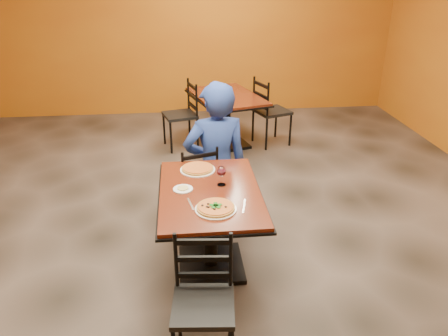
{
  "coord_description": "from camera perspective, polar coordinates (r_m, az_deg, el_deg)",
  "views": [
    {
      "loc": [
        -0.2,
        -3.55,
        2.37
      ],
      "look_at": [
        0.13,
        -0.3,
        0.85
      ],
      "focal_mm": 34.57,
      "sensor_mm": 36.0,
      "label": 1
    }
  ],
  "objects": [
    {
      "name": "side_plate",
      "position": [
        3.49,
        -5.45,
        -2.79
      ],
      "size": [
        0.16,
        0.16,
        0.01
      ],
      "primitive_type": "cylinder",
      "color": "white",
      "rests_on": "table_main"
    },
    {
      "name": "table_second",
      "position": [
        6.18,
        0.33,
        7.9
      ],
      "size": [
        1.16,
        1.44,
        0.75
      ],
      "rotation": [
        0.0,
        0.0,
        0.28
      ],
      "color": "#5C190E",
      "rests_on": "floor"
    },
    {
      "name": "fork",
      "position": [
        3.28,
        -4.44,
        -4.77
      ],
      "size": [
        0.05,
        0.19,
        0.0
      ],
      "primitive_type": "cube",
      "rotation": [
        0.0,
        0.0,
        0.2
      ],
      "color": "silver",
      "rests_on": "table_main"
    },
    {
      "name": "chair_main_near",
      "position": [
        2.86,
        -2.77,
        -17.84
      ],
      "size": [
        0.43,
        0.43,
        0.87
      ],
      "primitive_type": null,
      "rotation": [
        0.0,
        0.0,
        -0.09
      ],
      "color": "black",
      "rests_on": "floor"
    },
    {
      "name": "wall_back",
      "position": [
        7.61,
        -4.6,
        18.3
      ],
      "size": [
        7.0,
        0.01,
        3.0
      ],
      "primitive_type": "cube",
      "color": "#A96012",
      "rests_on": "ground"
    },
    {
      "name": "chair_main_far",
      "position": [
        4.33,
        -3.85,
        -1.91
      ],
      "size": [
        0.47,
        0.47,
        0.84
      ],
      "primitive_type": null,
      "rotation": [
        0.0,
        0.0,
        3.43
      ],
      "color": "black",
      "rests_on": "floor"
    },
    {
      "name": "dip",
      "position": [
        3.49,
        -5.46,
        -2.66
      ],
      "size": [
        0.09,
        0.09,
        0.01
      ],
      "primitive_type": "cylinder",
      "color": "tan",
      "rests_on": "side_plate"
    },
    {
      "name": "knife",
      "position": [
        3.24,
        2.67,
        -5.05
      ],
      "size": [
        0.06,
        0.21,
        0.0
      ],
      "primitive_type": "cube",
      "rotation": [
        0.0,
        0.0,
        -0.22
      ],
      "color": "silver",
      "rests_on": "table_main"
    },
    {
      "name": "chair_second_left",
      "position": [
        6.18,
        -5.86,
        6.93
      ],
      "size": [
        0.53,
        0.53,
        0.95
      ],
      "primitive_type": null,
      "rotation": [
        0.0,
        0.0,
        -1.3
      ],
      "color": "black",
      "rests_on": "floor"
    },
    {
      "name": "chair_second_right",
      "position": [
        6.31,
        6.39,
        7.42
      ],
      "size": [
        0.56,
        0.56,
        0.98
      ],
      "primitive_type": null,
      "rotation": [
        0.0,
        0.0,
        1.91
      ],
      "color": "black",
      "rests_on": "floor"
    },
    {
      "name": "plate_main",
      "position": [
        3.2,
        -1.1,
        -5.46
      ],
      "size": [
        0.31,
        0.31,
        0.01
      ],
      "primitive_type": "cylinder",
      "color": "white",
      "rests_on": "table_main"
    },
    {
      "name": "diner",
      "position": [
        4.39,
        -1.07,
        2.53
      ],
      "size": [
        0.73,
        0.53,
        1.4
      ],
      "primitive_type": "imported",
      "rotation": [
        0.0,
        0.0,
        3.28
      ],
      "color": "navy",
      "rests_on": "floor"
    },
    {
      "name": "pizza_far",
      "position": [
        3.8,
        -3.5,
        -0.02
      ],
      "size": [
        0.28,
        0.28,
        0.02
      ],
      "primitive_type": "cylinder",
      "color": "orange",
      "rests_on": "plate_far"
    },
    {
      "name": "plate_far",
      "position": [
        3.81,
        -3.5,
        -0.24
      ],
      "size": [
        0.31,
        0.31,
        0.01
      ],
      "primitive_type": "cylinder",
      "color": "white",
      "rests_on": "table_main"
    },
    {
      "name": "table_main",
      "position": [
        3.56,
        -1.82,
        -5.73
      ],
      "size": [
        0.83,
        1.23,
        0.75
      ],
      "color": "#5C190E",
      "rests_on": "floor"
    },
    {
      "name": "wine_glass",
      "position": [
        3.51,
        -0.35,
        -0.94
      ],
      "size": [
        0.08,
        0.08,
        0.18
      ],
      "primitive_type": null,
      "color": "white",
      "rests_on": "table_main"
    },
    {
      "name": "pizza_main",
      "position": [
        3.19,
        -1.11,
        -5.21
      ],
      "size": [
        0.28,
        0.28,
        0.02
      ],
      "primitive_type": "cylinder",
      "color": "maroon",
      "rests_on": "plate_main"
    },
    {
      "name": "floor",
      "position": [
        4.28,
        -2.23,
        -8.74
      ],
      "size": [
        7.0,
        8.0,
        0.01
      ],
      "primitive_type": "cube",
      "color": "black",
      "rests_on": "ground"
    }
  ]
}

